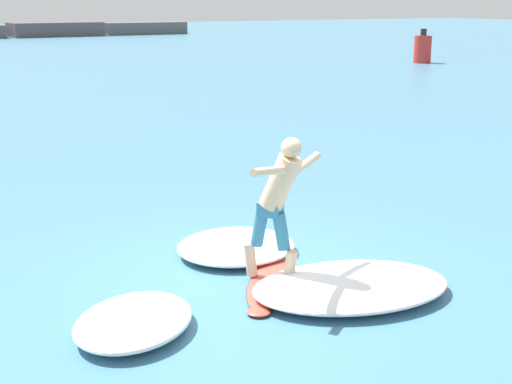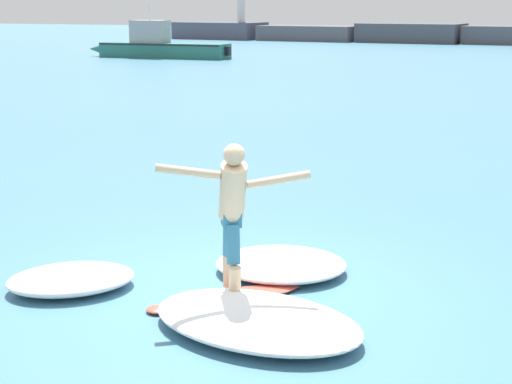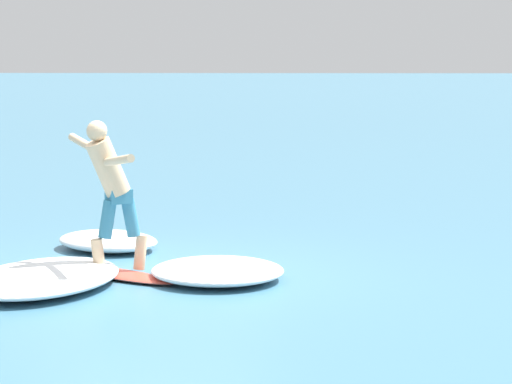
% 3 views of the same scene
% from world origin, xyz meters
% --- Properties ---
extents(ground_plane, '(200.00, 200.00, 0.00)m').
position_xyz_m(ground_plane, '(0.00, 0.00, 0.00)').
color(ground_plane, teal).
extents(surfboard, '(1.45, 1.68, 0.20)m').
position_xyz_m(surfboard, '(0.07, -0.37, 0.03)').
color(surfboard, '#D94C3A').
rests_on(surfboard, ground).
extents(surfer, '(1.42, 0.99, 1.72)m').
position_xyz_m(surfer, '(0.14, -0.43, 1.08)').
color(surfer, '#D4B28A').
rests_on(surfer, surfboard).
extents(wave_foam_at_tail, '(2.58, 1.99, 0.23)m').
position_xyz_m(wave_foam_at_tail, '(0.72, -1.09, 0.11)').
color(wave_foam_at_tail, white).
rests_on(wave_foam_at_tail, ground).
extents(wave_foam_at_nose, '(1.79, 1.70, 0.21)m').
position_xyz_m(wave_foam_at_nose, '(0.22, 0.77, 0.11)').
color(wave_foam_at_nose, white).
rests_on(wave_foam_at_nose, ground).
extents(wave_foam_beside, '(1.82, 1.82, 0.23)m').
position_xyz_m(wave_foam_beside, '(-1.75, -0.76, 0.11)').
color(wave_foam_beside, white).
rests_on(wave_foam_beside, ground).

